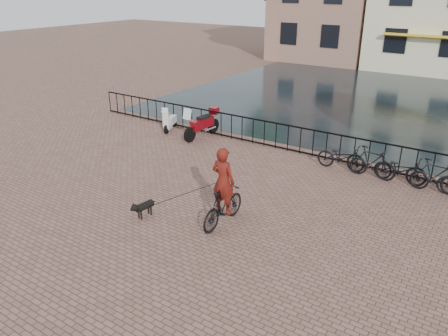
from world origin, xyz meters
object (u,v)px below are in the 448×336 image
Objects in this scene: motorcycle at (202,120)px; scooter at (170,117)px; cyclist at (223,192)px; dog at (145,208)px.

scooter is at bearing -176.03° from motorcycle.
scooter is (-1.66, -0.02, -0.13)m from motorcycle.
dog is (-1.98, -0.84, -0.69)m from cyclist.
motorcycle is (-2.62, 6.13, 0.45)m from dog.
motorcycle is 1.66m from scooter.
scooter is (-6.26, 5.27, -0.37)m from cyclist.
dog is 6.68m from motorcycle.
cyclist is 1.25× the size of motorcycle.
cyclist reaches higher than motorcycle.
motorcycle is at bearing -48.44° from cyclist.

